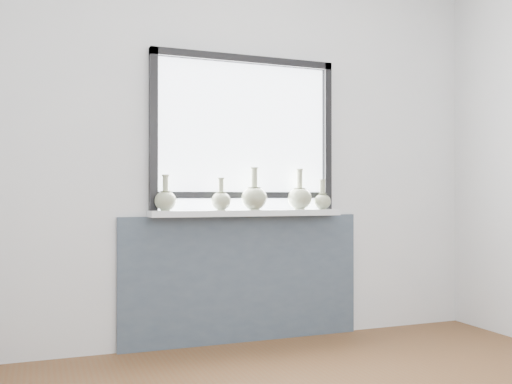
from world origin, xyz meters
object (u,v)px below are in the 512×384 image
object	(u,v)px
vase_b	(221,200)
vase_a	(166,199)
windowsill	(247,213)
vase_c	(254,197)
vase_e	(322,200)
vase_d	(300,197)

from	to	relation	value
vase_b	vase_a	bearing A→B (deg)	179.42
windowsill	vase_c	bearing A→B (deg)	-38.40
windowsill	vase_b	xyz separation A→B (m)	(-0.19, -0.02, 0.09)
windowsill	vase_e	size ratio (longest dim) A/B	6.25
vase_a	vase_d	world-z (taller)	vase_d
vase_a	vase_e	bearing A→B (deg)	-0.08
vase_a	vase_c	world-z (taller)	vase_c
vase_b	vase_c	size ratio (longest dim) A/B	0.75
vase_b	vase_d	bearing A→B (deg)	2.91
vase_a	vase_c	xyz separation A→B (m)	(0.60, -0.01, 0.02)
vase_d	vase_a	bearing A→B (deg)	-178.44
windowsill	vase_c	size ratio (longest dim) A/B	4.60
vase_a	vase_e	distance (m)	1.11
windowsill	vase_d	bearing A→B (deg)	1.19
windowsill	vase_d	size ratio (longest dim) A/B	4.64
vase_e	vase_d	bearing A→B (deg)	170.48
vase_d	vase_e	bearing A→B (deg)	-9.52
vase_a	vase_c	bearing A→B (deg)	-1.15
vase_c	vase_b	bearing A→B (deg)	177.94
vase_a	vase_b	size ratio (longest dim) A/B	1.07
vase_d	vase_c	bearing A→B (deg)	-173.86
vase_c	vase_d	xyz separation A→B (m)	(0.35, 0.04, -0.00)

